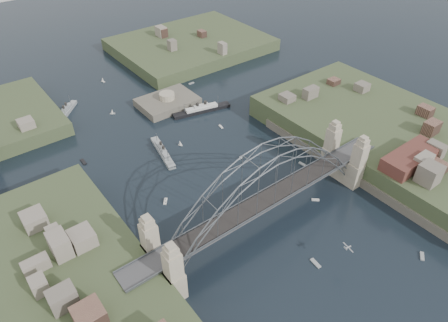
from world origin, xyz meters
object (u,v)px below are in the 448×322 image
(bridge, at_px, (267,188))
(naval_cruiser_near, at_px, (163,152))
(naval_cruiser_far, at_px, (66,112))
(wharf_shed, at_px, (411,158))
(fort_island, at_px, (168,106))
(ocean_liner, at_px, (202,110))

(bridge, xyz_separation_m, naval_cruiser_near, (-6.08, 43.59, -11.47))
(bridge, xyz_separation_m, naval_cruiser_far, (-22.06, 88.43, -11.47))
(wharf_shed, relative_size, naval_cruiser_near, 1.08)
(naval_cruiser_far, bearing_deg, wharf_shed, -57.18)
(naval_cruiser_far, bearing_deg, naval_cruiser_near, -70.38)
(fort_island, xyz_separation_m, wharf_shed, (32.00, -84.00, 10.34))
(naval_cruiser_far, distance_m, ocean_liner, 51.87)
(ocean_liner, bearing_deg, naval_cruiser_near, -151.15)
(naval_cruiser_near, bearing_deg, naval_cruiser_far, 109.62)
(naval_cruiser_near, height_order, ocean_liner, ocean_liner)
(ocean_liner, bearing_deg, wharf_shed, -71.42)
(bridge, bearing_deg, naval_cruiser_near, 97.93)
(fort_island, distance_m, ocean_liner, 14.50)
(bridge, distance_m, naval_cruiser_near, 45.48)
(wharf_shed, bearing_deg, ocean_liner, 108.58)
(bridge, distance_m, wharf_shed, 46.23)
(bridge, xyz_separation_m, ocean_liner, (19.84, 57.87, -11.44))
(fort_island, height_order, wharf_shed, wharf_shed)
(wharf_shed, bearing_deg, naval_cruiser_far, 122.82)
(wharf_shed, relative_size, ocean_liner, 0.86)
(fort_island, bearing_deg, ocean_liner, -57.12)
(naval_cruiser_far, height_order, ocean_liner, ocean_liner)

